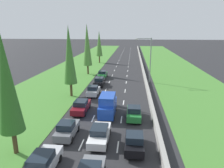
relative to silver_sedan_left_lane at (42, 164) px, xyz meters
The scene contains 20 objects.
ground_plane 49.29m from the silver_sedan_left_lane, 85.66° to the left, with size 300.00×300.00×0.00m, color #28282B.
grass_verge_left 49.96m from the silver_sedan_left_lane, 100.29° to the left, with size 14.00×140.00×0.04m, color #478433.
grass_verge_right 52.37m from the silver_sedan_left_lane, 69.81° to the left, with size 14.00×140.00×0.04m, color #478433.
median_barrier 50.04m from the silver_sedan_left_lane, 79.14° to the left, with size 0.44×120.00×0.85m, color #9E9B93.
lane_markings 49.29m from the silver_sedan_left_lane, 85.66° to the left, with size 3.64×116.00×0.01m.
silver_sedan_left_lane is the anchor object (origin of this frame).
grey_hatchback_left_lane 5.49m from the silver_sedan_left_lane, 88.02° to the left, with size 1.74×3.90×1.72m.
white_sedan_centre_lane 6.13m from the silver_sedan_left_lane, 53.58° to the left, with size 1.82×4.50×1.64m.
maroon_sedan_left_lane 12.03m from the silver_sedan_left_lane, 89.89° to the left, with size 1.82×4.50×1.64m.
blue_van_centre_lane 11.86m from the silver_sedan_left_lane, 71.95° to the left, with size 1.96×4.90×2.82m.
silver_hatchback_left_lane 19.02m from the silver_sedan_left_lane, 88.97° to the left, with size 1.74×3.90×1.72m.
black_sedan_left_lane 25.28m from the silver_sedan_left_lane, 89.20° to the left, with size 1.82×4.50×1.64m.
black_hatchback_right_lane 7.97m from the silver_sedan_left_lane, 28.64° to the left, with size 1.74×3.90×1.72m.
green_hatchback_right_lane 12.57m from the silver_sedan_left_lane, 56.29° to the left, with size 1.74×3.90×1.72m.
green_sedan_left_lane 31.66m from the silver_sedan_left_lane, 89.97° to the left, with size 1.82×4.50×1.64m.
poplar_tree_nearest 6.89m from the silver_sedan_left_lane, 146.99° to the left, with size 2.06×2.06×10.52m.
poplar_tree_second 19.58m from the silver_sedan_left_lane, 99.87° to the left, with size 2.08×2.08×11.30m.
poplar_tree_third 35.95m from the silver_sedan_left_lane, 96.55° to the left, with size 2.10×2.10×11.92m.
poplar_tree_fourth 52.80m from the silver_sedan_left_lane, 94.35° to the left, with size 2.05×2.05×10.03m.
street_light_mast 30.57m from the silver_sedan_left_lane, 70.94° to the left, with size 3.20×0.28×9.00m.
Camera 1 is at (2.91, -2.06, 10.78)m, focal length 32.94 mm.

